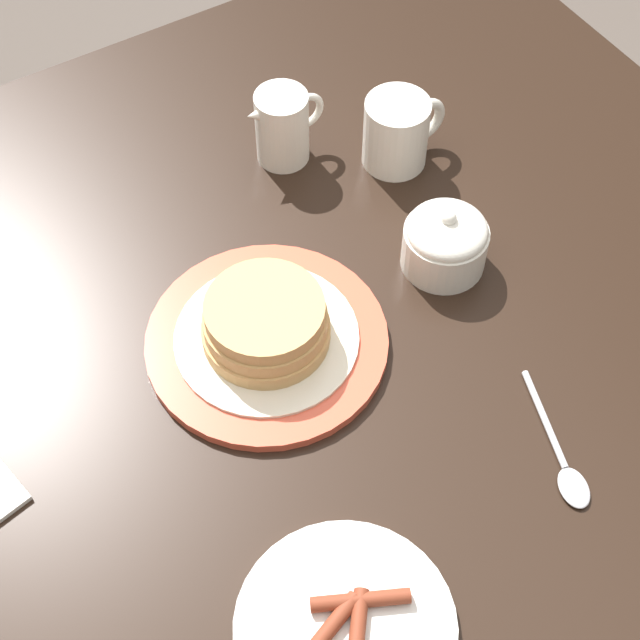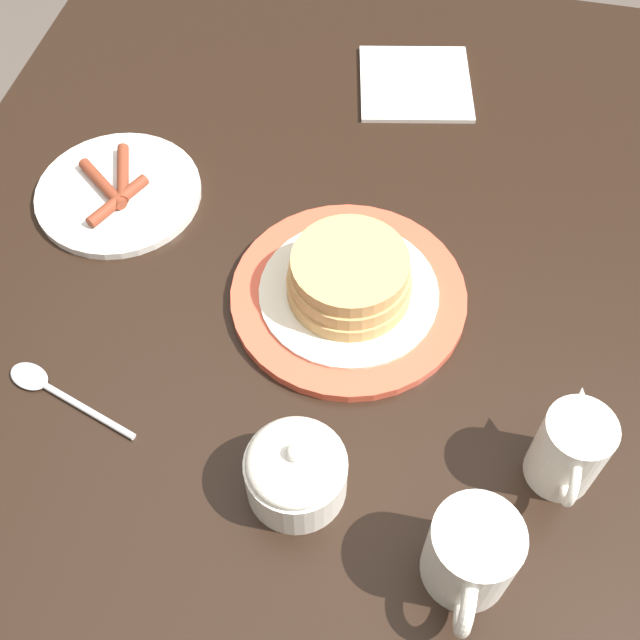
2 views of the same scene
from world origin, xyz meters
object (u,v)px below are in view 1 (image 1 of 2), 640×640
object	(u,v)px
pancake_plate	(266,332)
creamer_pitcher	(282,126)
coffee_mug	(398,131)
side_plate_bacon	(346,627)
spoon	(563,463)
sugar_bowl	(445,241)

from	to	relation	value
pancake_plate	creamer_pitcher	xyz separation A→B (m)	(0.16, 0.23, 0.03)
coffee_mug	creamer_pitcher	bearing A→B (deg)	146.57
side_plate_bacon	creamer_pitcher	distance (m)	0.59
creamer_pitcher	side_plate_bacon	bearing A→B (deg)	-114.80
side_plate_bacon	pancake_plate	bearing A→B (deg)	73.13
side_plate_bacon	coffee_mug	size ratio (longest dim) A/B	1.81
pancake_plate	creamer_pitcher	bearing A→B (deg)	56.37
pancake_plate	spoon	bearing A→B (deg)	-57.23
creamer_pitcher	spoon	bearing A→B (deg)	-87.65
pancake_plate	spoon	xyz separation A→B (m)	(0.18, -0.27, -0.02)
spoon	coffee_mug	bearing A→B (deg)	77.67
pancake_plate	sugar_bowl	xyz separation A→B (m)	(0.22, -0.00, 0.01)
sugar_bowl	creamer_pitcher	bearing A→B (deg)	105.99
side_plate_bacon	coffee_mug	distance (m)	0.59
sugar_bowl	spoon	xyz separation A→B (m)	(-0.05, -0.27, -0.03)
coffee_mug	sugar_bowl	world-z (taller)	coffee_mug
pancake_plate	side_plate_bacon	size ratio (longest dim) A/B	1.30
sugar_bowl	coffee_mug	bearing A→B (deg)	73.96
side_plate_bacon	sugar_bowl	size ratio (longest dim) A/B	2.09
side_plate_bacon	creamer_pitcher	world-z (taller)	creamer_pitcher
side_plate_bacon	sugar_bowl	bearing A→B (deg)	43.09
sugar_bowl	spoon	world-z (taller)	sugar_bowl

